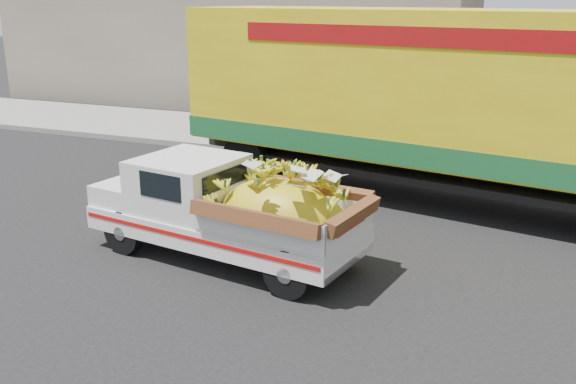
% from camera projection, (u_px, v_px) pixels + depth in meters
% --- Properties ---
extents(ground, '(100.00, 100.00, 0.00)m').
position_uv_depth(ground, '(276.00, 258.00, 10.31)').
color(ground, black).
rests_on(ground, ground).
extents(curb, '(60.00, 0.25, 0.15)m').
position_uv_depth(curb, '(378.00, 163.00, 15.89)').
color(curb, gray).
rests_on(curb, ground).
extents(sidewalk, '(60.00, 4.00, 0.14)m').
position_uv_depth(sidewalk, '(398.00, 145.00, 17.75)').
color(sidewalk, gray).
rests_on(sidewalk, ground).
extents(building_left, '(18.00, 6.00, 5.00)m').
position_uv_depth(building_left, '(236.00, 37.00, 25.18)').
color(building_left, gray).
rests_on(building_left, ground).
extents(pickup_truck, '(4.65, 2.28, 1.56)m').
position_uv_depth(pickup_truck, '(242.00, 212.00, 9.92)').
color(pickup_truck, black).
rests_on(pickup_truck, ground).
extents(semi_trailer, '(12.08, 4.64, 3.80)m').
position_uv_depth(semi_trailer, '(465.00, 100.00, 12.29)').
color(semi_trailer, black).
rests_on(semi_trailer, ground).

